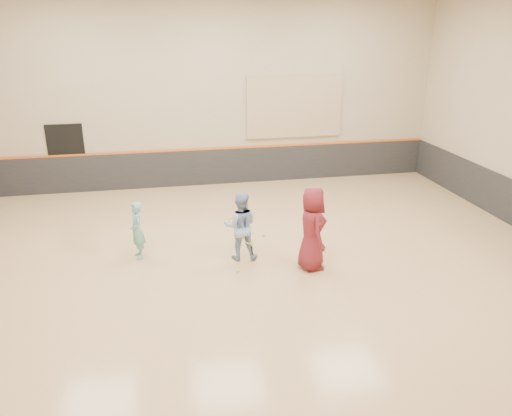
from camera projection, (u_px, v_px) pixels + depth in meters
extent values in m
cube|color=tan|center=(242.00, 267.00, 11.32)|extent=(15.00, 12.00, 0.20)
cube|color=tan|center=(209.00, 93.00, 15.76)|extent=(15.00, 0.02, 6.00)
cube|color=tan|center=(346.00, 260.00, 4.71)|extent=(15.00, 0.02, 6.00)
cube|color=#232326|center=(211.00, 167.00, 16.56)|extent=(14.90, 0.04, 1.20)
cube|color=#D85914|center=(211.00, 149.00, 16.34)|extent=(14.90, 0.03, 0.06)
cube|color=tan|center=(294.00, 107.00, 16.39)|extent=(3.20, 0.08, 2.00)
cube|color=black|center=(67.00, 159.00, 15.58)|extent=(1.10, 0.05, 2.20)
imported|color=#69B7AC|center=(137.00, 230.00, 11.33)|extent=(0.43, 0.55, 1.34)
imported|color=#88A6D2|center=(241.00, 226.00, 11.25)|extent=(0.86, 0.72, 1.59)
imported|color=maroon|center=(312.00, 229.00, 10.77)|extent=(0.62, 0.93, 1.86)
sphere|color=#D5EE37|center=(238.00, 271.00, 10.85)|extent=(0.07, 0.07, 0.07)
sphere|color=#C5E134|center=(319.00, 223.00, 10.54)|extent=(0.07, 0.07, 0.07)
sphere|color=#CCDA32|center=(264.00, 235.00, 12.67)|extent=(0.07, 0.07, 0.07)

